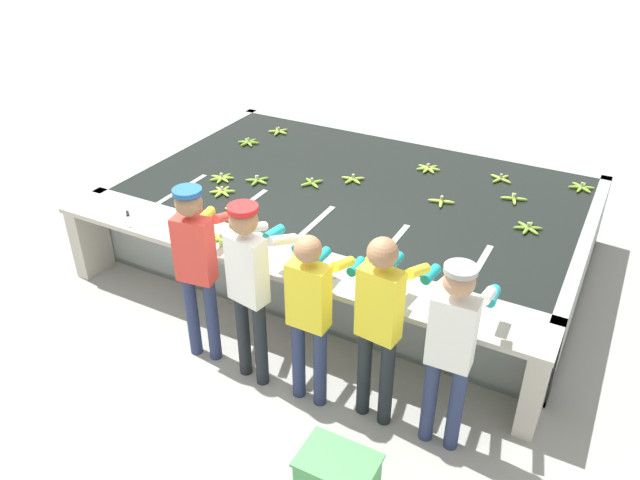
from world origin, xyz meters
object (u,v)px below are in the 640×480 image
banana_bunch_ledge_0 (221,239)px  banana_bunch_floating_4 (428,168)px  worker_3 (381,315)px  banana_bunch_floating_5 (248,142)px  banana_bunch_floating_8 (353,179)px  banana_bunch_floating_10 (279,131)px  worker_2 (311,306)px  crate (338,475)px  banana_bunch_floating_13 (222,178)px  knife_0 (311,273)px  worker_0 (197,258)px  banana_bunch_floating_0 (441,201)px  banana_bunch_floating_2 (528,228)px  knife_1 (128,217)px  banana_bunch_floating_9 (501,179)px  banana_bunch_floating_7 (222,192)px  banana_bunch_floating_3 (234,212)px  worker_1 (251,278)px  banana_bunch_floating_12 (258,180)px  worker_4 (452,341)px  banana_bunch_floating_11 (312,183)px  banana_bunch_floating_1 (581,187)px  banana_bunch_floating_6 (514,198)px

banana_bunch_ledge_0 → banana_bunch_floating_4: bearing=64.7°
worker_3 → banana_bunch_floating_5: size_ratio=5.93×
banana_bunch_floating_8 → banana_bunch_floating_10: bearing=150.1°
worker_2 → worker_3: bearing=7.1°
banana_bunch_floating_8 → crate: size_ratio=0.50×
banana_bunch_floating_10 → banana_bunch_floating_13: size_ratio=0.98×
banana_bunch_ledge_0 → knife_0: 1.01m
worker_0 → banana_bunch_floating_0: size_ratio=6.00×
banana_bunch_floating_2 → knife_1: size_ratio=1.03×
banana_bunch_floating_4 → banana_bunch_floating_9: (0.81, 0.12, 0.00)m
banana_bunch_floating_7 → banana_bunch_floating_3: bearing=-40.4°
banana_bunch_floating_2 → banana_bunch_floating_9: size_ratio=1.04×
banana_bunch_floating_3 → banana_bunch_floating_9: bearing=43.5°
worker_1 → banana_bunch_floating_8: size_ratio=6.09×
banana_bunch_floating_7 → banana_bunch_floating_9: bearing=34.3°
worker_1 → banana_bunch_floating_12: bearing=122.0°
worker_4 → banana_bunch_floating_10: bearing=136.8°
worker_0 → banana_bunch_floating_9: (1.78, 3.12, -0.16)m
worker_2 → banana_bunch_floating_11: bearing=118.7°
worker_1 → banana_bunch_floating_2: bearing=51.5°
banana_bunch_floating_8 → banana_bunch_floating_10: same height
worker_1 → worker_3: bearing=4.0°
crate → knife_1: bearing=157.1°
crate → banana_bunch_floating_1: bearing=77.8°
knife_0 → knife_1: same height
banana_bunch_floating_0 → banana_bunch_floating_6: (0.65, 0.42, 0.00)m
worker_4 → banana_bunch_floating_5: size_ratio=5.73×
banana_bunch_floating_7 → banana_bunch_floating_9: 3.08m
banana_bunch_floating_8 → banana_bunch_floating_6: bearing=12.2°
banana_bunch_floating_13 → banana_bunch_ledge_0: bearing=-54.2°
worker_0 → worker_4: 2.20m
banana_bunch_floating_1 → banana_bunch_floating_7: (-3.37, -1.93, 0.00)m
worker_2 → banana_bunch_floating_7: size_ratio=5.58×
banana_bunch_floating_8 → banana_bunch_floating_9: (1.45, 0.79, 0.00)m
worker_0 → banana_bunch_floating_10: bearing=110.1°
banana_bunch_ledge_0 → crate: bearing=-35.0°
banana_bunch_floating_2 → banana_bunch_floating_12: bearing=-173.4°
worker_1 → banana_bunch_floating_2: (1.73, 2.18, -0.17)m
worker_2 → banana_bunch_floating_0: (0.27, 2.31, -0.07)m
crate → banana_bunch_floating_6: bearing=85.0°
banana_bunch_floating_4 → banana_bunch_floating_11: (-0.99, -0.98, 0.00)m
banana_bunch_floating_9 → banana_bunch_floating_10: size_ratio=0.99×
worker_0 → banana_bunch_floating_13: worker_0 is taller
banana_bunch_floating_11 → knife_0: banana_bunch_floating_11 is taller
worker_2 → knife_1: (-2.37, 0.52, -0.08)m
banana_bunch_floating_6 → banana_bunch_floating_7: size_ratio=0.99×
banana_bunch_floating_3 → banana_bunch_ledge_0: size_ratio=1.01×
banana_bunch_floating_0 → banana_bunch_floating_10: 2.70m
banana_bunch_floating_13 → banana_bunch_floating_0: bearing=14.7°
banana_bunch_floating_10 → banana_bunch_floating_12: bearing=-67.4°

